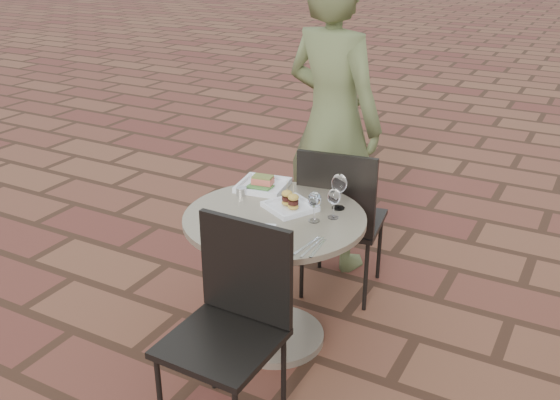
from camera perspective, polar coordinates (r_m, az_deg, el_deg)
The scene contains 13 objects.
ground at distance 3.30m, azimuth 2.95°, elevation -14.19°, with size 60.00×60.00×0.00m, color brown.
cafe_table at distance 3.16m, azimuth -0.48°, elevation -5.47°, with size 0.90×0.90×0.73m.
chair_far at distance 3.54m, azimuth 5.49°, elevation -1.09°, with size 0.50×0.50×0.93m.
chair_near at distance 2.66m, azimuth -4.31°, elevation -10.13°, with size 0.45×0.45×0.93m.
diner at distance 3.84m, azimuth 4.86°, elevation 7.10°, with size 0.68×0.45×1.87m, color #515A31.
plate_salmon at distance 3.37m, azimuth -1.60°, elevation 1.43°, with size 0.29×0.29×0.07m.
plate_sliders at distance 3.11m, azimuth 0.93°, elevation -0.37°, with size 0.29×0.29×0.14m.
plate_tuna at distance 2.82m, azimuth -2.93°, elevation -3.38°, with size 0.31×0.31×0.03m.
wine_glass_right at distance 2.96m, azimuth 3.18°, elevation -0.06°, with size 0.06×0.06×0.15m.
wine_glass_mid at distance 3.09m, azimuth 5.43°, elevation 1.45°, with size 0.08×0.08×0.19m.
wine_glass_far at distance 3.00m, azimuth 4.95°, elevation 0.25°, with size 0.06×0.06×0.15m.
steel_ramekin at distance 3.28m, azimuth -3.56°, elevation 0.81°, with size 0.06×0.06×0.04m, color silver.
cutlery_set at distance 2.76m, azimuth 2.97°, elevation -4.30°, with size 0.10×0.21×0.00m, color silver, non-canonical shape.
Camera 1 is at (1.10, -2.36, 2.03)m, focal length 40.00 mm.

